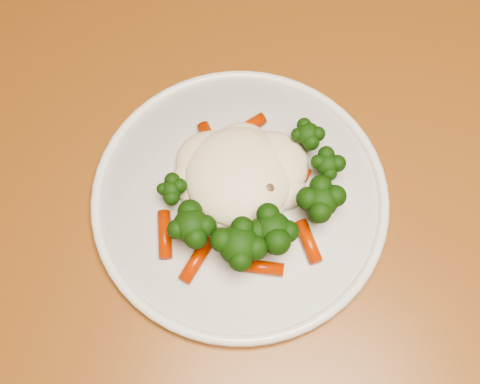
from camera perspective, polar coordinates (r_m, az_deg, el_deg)
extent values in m
plane|color=brown|center=(1.35, 11.77, -8.03)|extent=(3.00, 3.00, 0.00)
cube|color=brown|center=(0.57, -1.07, -6.41)|extent=(1.49, 1.18, 0.04)
cylinder|color=white|center=(0.57, 0.00, -0.57)|extent=(0.28, 0.28, 0.01)
ellipsoid|color=#F7ECC6|center=(0.55, -0.11, 2.06)|extent=(0.12, 0.11, 0.05)
ellipsoid|color=black|center=(0.53, -4.56, -3.67)|extent=(0.05, 0.05, 0.04)
ellipsoid|color=black|center=(0.52, -0.11, -5.56)|extent=(0.06, 0.06, 0.05)
ellipsoid|color=black|center=(0.52, 3.05, -4.07)|extent=(0.05, 0.05, 0.05)
ellipsoid|color=black|center=(0.54, 7.57, -1.34)|extent=(0.05, 0.05, 0.04)
ellipsoid|color=black|center=(0.56, 8.17, 2.18)|extent=(0.04, 0.04, 0.03)
ellipsoid|color=black|center=(0.57, 6.34, 5.05)|extent=(0.04, 0.04, 0.03)
ellipsoid|color=black|center=(0.55, -6.43, -0.12)|extent=(0.03, 0.03, 0.03)
cylinder|color=#C03304|center=(0.58, -2.77, 4.58)|extent=(0.03, 0.05, 0.01)
cylinder|color=#C03304|center=(0.59, 0.38, 5.99)|extent=(0.05, 0.03, 0.01)
cylinder|color=#C03304|center=(0.57, 4.44, 2.47)|extent=(0.05, 0.03, 0.01)
cylinder|color=#C03304|center=(0.55, -7.16, -4.03)|extent=(0.01, 0.04, 0.01)
cylinder|color=#C03304|center=(0.54, -4.12, -6.41)|extent=(0.03, 0.04, 0.01)
cylinder|color=#C03304|center=(0.53, 1.92, -7.13)|extent=(0.04, 0.02, 0.01)
cylinder|color=#C03304|center=(0.54, 6.50, -4.70)|extent=(0.02, 0.04, 0.01)
ellipsoid|color=brown|center=(0.55, 1.44, 1.60)|extent=(0.03, 0.03, 0.02)
ellipsoid|color=brown|center=(0.54, 2.45, 0.39)|extent=(0.02, 0.02, 0.02)
ellipsoid|color=brown|center=(0.54, -1.42, 0.63)|extent=(0.02, 0.02, 0.01)
cube|color=tan|center=(0.56, -1.55, 4.25)|extent=(0.02, 0.02, 0.01)
cube|color=tan|center=(0.57, 1.40, 4.68)|extent=(0.02, 0.02, 0.01)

